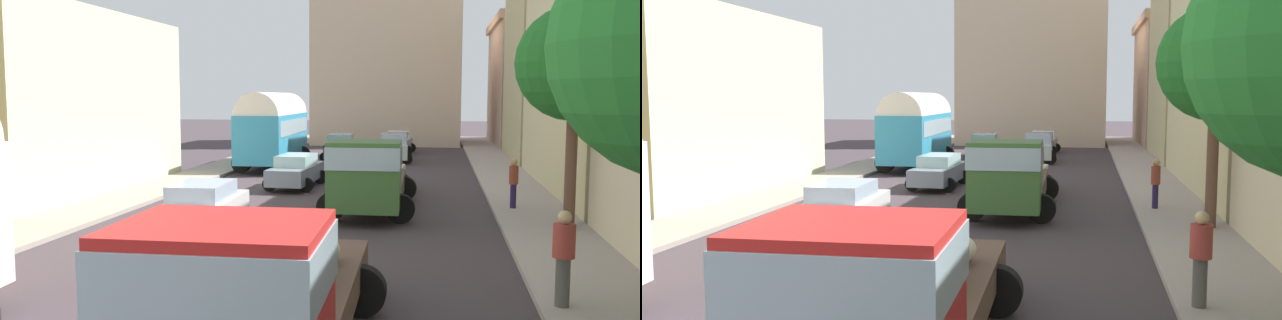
{
  "view_description": "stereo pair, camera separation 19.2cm",
  "coord_description": "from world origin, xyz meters",
  "views": [
    {
      "loc": [
        4.19,
        0.84,
        3.86
      ],
      "look_at": [
        0.0,
        23.53,
        1.58
      ],
      "focal_mm": 36.22,
      "sensor_mm": 36.0,
      "label": 1
    },
    {
      "loc": [
        4.38,
        0.88,
        3.86
      ],
      "look_at": [
        0.0,
        23.53,
        1.58
      ],
      "focal_mm": 36.22,
      "sensor_mm": 36.0,
      "label": 2
    }
  ],
  "objects": [
    {
      "name": "roadside_tree_2",
      "position": [
        7.9,
        20.06,
        4.77
      ],
      "size": [
        3.27,
        3.27,
        6.43
      ],
      "color": "brown",
      "rests_on": "ground"
    },
    {
      "name": "car_2",
      "position": [
        1.45,
        44.88,
        0.76
      ],
      "size": [
        2.37,
        4.13,
        1.5
      ],
      "color": "slate",
      "rests_on": "ground"
    },
    {
      "name": "building_right_2",
      "position": [
        10.76,
        28.39,
        5.47
      ],
      "size": [
        4.97,
        14.96,
        10.91
      ],
      "color": "beige",
      "rests_on": "ground"
    },
    {
      "name": "sidewalk_right",
      "position": [
        7.25,
        27.0,
        0.07
      ],
      "size": [
        2.5,
        70.0,
        0.14
      ],
      "primitive_type": "cube",
      "color": "#A29490",
      "rests_on": "ground"
    },
    {
      "name": "distant_church",
      "position": [
        -0.0,
        53.9,
        6.8
      ],
      "size": [
        11.59,
        8.0,
        20.68
      ],
      "color": "beige",
      "rests_on": "ground"
    },
    {
      "name": "car_1",
      "position": [
        1.57,
        38.86,
        0.83
      ],
      "size": [
        2.35,
        3.71,
        1.69
      ],
      "color": "silver",
      "rests_on": "ground"
    },
    {
      "name": "cargo_truck_0",
      "position": [
        1.91,
        8.72,
        1.29
      ],
      "size": [
        3.23,
        7.2,
        2.53
      ],
      "color": "red",
      "rests_on": "ground"
    },
    {
      "name": "pedestrian_1",
      "position": [
        6.4,
        12.62,
        1.06
      ],
      "size": [
        0.54,
        0.54,
        1.87
      ],
      "color": "#504F4A",
      "rests_on": "ground"
    },
    {
      "name": "car_0",
      "position": [
        1.89,
        26.68,
        0.77
      ],
      "size": [
        2.39,
        3.9,
        1.54
      ],
      "color": "beige",
      "rests_on": "ground"
    },
    {
      "name": "car_6",
      "position": [
        -1.66,
        39.43,
        0.8
      ],
      "size": [
        2.32,
        4.3,
        1.6
      ],
      "color": "#272B2F",
      "rests_on": "ground"
    },
    {
      "name": "building_right_3",
      "position": [
        10.93,
        41.87,
        7.03
      ],
      "size": [
        5.35,
        10.34,
        14.01
      ],
      "color": "tan",
      "rests_on": "ground"
    },
    {
      "name": "cargo_truck_1",
      "position": [
        1.98,
        21.61,
        1.28
      ],
      "size": [
        3.14,
        7.4,
        2.52
      ],
      "color": "#365F2E",
      "rests_on": "ground"
    },
    {
      "name": "ground_plane",
      "position": [
        0.0,
        27.0,
        0.0
      ],
      "size": [
        154.0,
        154.0,
        0.0
      ],
      "primitive_type": "plane",
      "color": "#3C3338"
    },
    {
      "name": "building_right_4",
      "position": [
        11.25,
        54.88,
        5.01
      ],
      "size": [
        6.06,
        13.84,
        9.96
      ],
      "color": "tan",
      "rests_on": "ground"
    },
    {
      "name": "sidewalk_left",
      "position": [
        -7.25,
        27.0,
        0.07
      ],
      "size": [
        2.5,
        70.0,
        0.14
      ],
      "primitive_type": "cube",
      "color": "gray",
      "rests_on": "ground"
    },
    {
      "name": "building_left_2",
      "position": [
        -10.61,
        24.65,
        3.61
      ],
      "size": [
        4.21,
        13.09,
        7.23
      ],
      "color": "beige",
      "rests_on": "ground"
    },
    {
      "name": "car_5",
      "position": [
        -1.75,
        27.45,
        0.72
      ],
      "size": [
        2.23,
        4.45,
        1.4
      ],
      "color": "gray",
      "rests_on": "ground"
    },
    {
      "name": "pedestrian_0",
      "position": [
        6.67,
        22.98,
        1.05
      ],
      "size": [
        0.43,
        0.43,
        1.8
      ],
      "color": "#271D4B",
      "rests_on": "ground"
    },
    {
      "name": "parked_bus_1",
      "position": [
        -4.63,
        34.68,
        2.26
      ],
      "size": [
        3.38,
        8.18,
        4.07
      ],
      "color": "teal",
      "rests_on": "ground"
    },
    {
      "name": "car_4",
      "position": [
        -2.15,
        17.44,
        0.77
      ],
      "size": [
        2.26,
        4.07,
        1.51
      ],
      "color": "silver",
      "rests_on": "ground"
    }
  ]
}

